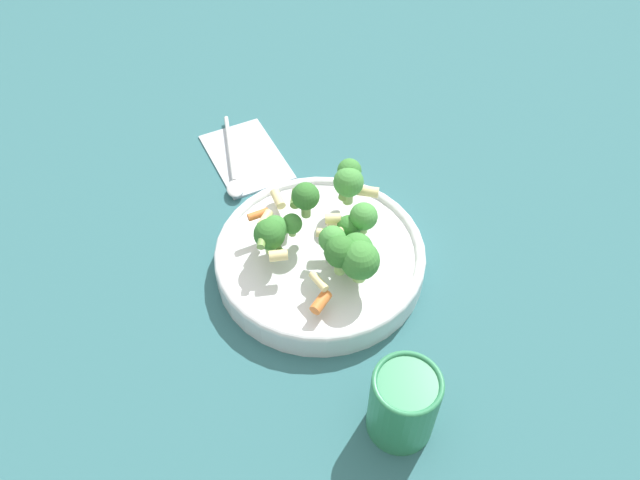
{
  "coord_description": "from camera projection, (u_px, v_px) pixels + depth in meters",
  "views": [
    {
      "loc": [
        -0.17,
        0.49,
        0.66
      ],
      "look_at": [
        0.0,
        0.0,
        0.06
      ],
      "focal_mm": 35.0,
      "sensor_mm": 36.0,
      "label": 1
    }
  ],
  "objects": [
    {
      "name": "cup",
      "position": [
        403.0,
        403.0,
        0.66
      ],
      "size": [
        0.07,
        0.07,
        0.1
      ],
      "color": "#2D7F51",
      "rests_on": "ground_plane"
    },
    {
      "name": "pasta_salad",
      "position": [
        332.0,
        228.0,
        0.77
      ],
      "size": [
        0.19,
        0.21,
        0.08
      ],
      "color": "#8CB766",
      "rests_on": "bowl"
    },
    {
      "name": "bowl",
      "position": [
        320.0,
        257.0,
        0.83
      ],
      "size": [
        0.28,
        0.28,
        0.04
      ],
      "color": "silver",
      "rests_on": "ground_plane"
    },
    {
      "name": "spoon",
      "position": [
        233.0,
        170.0,
        0.95
      ],
      "size": [
        0.11,
        0.17,
        0.01
      ],
      "rotation": [
        0.0,
        0.0,
        8.37
      ],
      "color": "silver",
      "rests_on": "napkin"
    },
    {
      "name": "ground_plane",
      "position": [
        320.0,
        267.0,
        0.84
      ],
      "size": [
        3.0,
        3.0,
        0.0
      ],
      "primitive_type": "plane",
      "color": "#2D6066"
    },
    {
      "name": "napkin",
      "position": [
        246.0,
        156.0,
        0.98
      ],
      "size": [
        0.19,
        0.18,
        0.01
      ],
      "color": "#B2BCC6",
      "rests_on": "ground_plane"
    }
  ]
}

